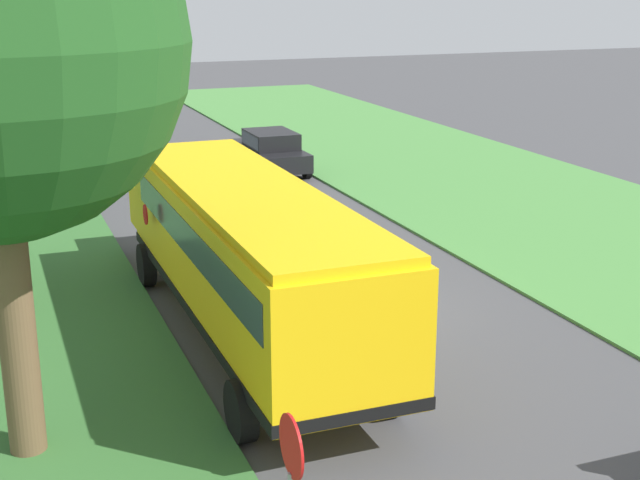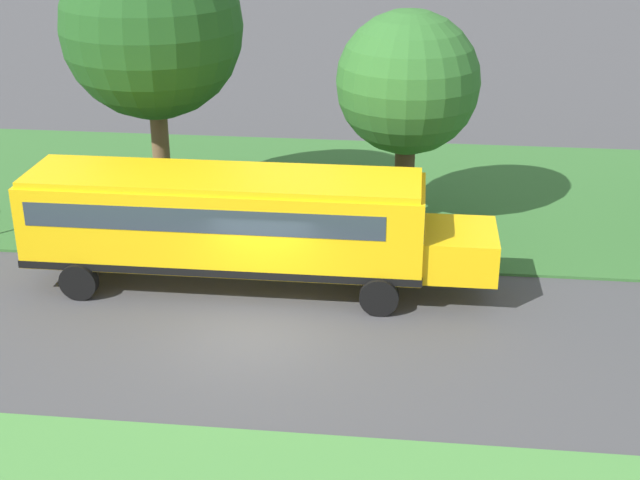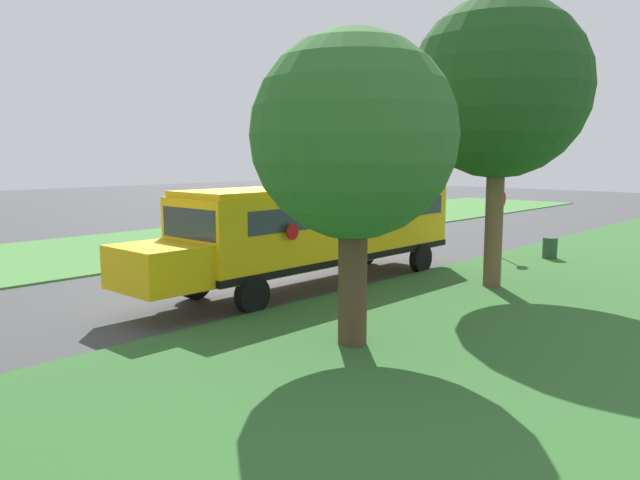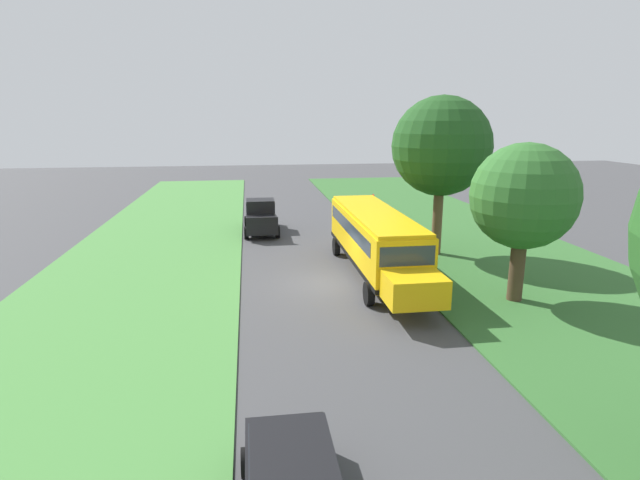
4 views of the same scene
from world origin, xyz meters
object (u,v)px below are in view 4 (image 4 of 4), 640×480
Objects in this scene: oak_tree_beside_bus at (440,145)px; trash_bin at (391,224)px; oak_tree_roadside_mid at (524,194)px; school_bus at (376,238)px; stop_sign at (373,209)px; pickup_truck at (261,216)px.

oak_tree_beside_bus reaches higher than trash_bin.
oak_tree_beside_bus reaches higher than oak_tree_roadside_mid.
school_bus is 4.53× the size of stop_sign.
trash_bin is at bearing -145.25° from stop_sign.
pickup_truck is at bearing -6.66° from trash_bin.
oak_tree_beside_bus is at bearing -84.01° from oak_tree_roadside_mid.
oak_tree_beside_bus reaches higher than stop_sign.
oak_tree_roadside_mid is 13.38m from stop_sign.
trash_bin is at bearing -110.47° from school_bus.
oak_tree_beside_bus is at bearing 142.38° from pickup_truck.
school_bus is 8.70m from stop_sign.
oak_tree_beside_bus is (-9.58, 7.39, 5.08)m from pickup_truck.
school_bus is 11.89m from pickup_truck.
pickup_truck is at bearing -16.28° from stop_sign.
pickup_truck is 1.97× the size of stop_sign.
oak_tree_beside_bus is at bearing -143.08° from school_bus.
stop_sign is (-7.30, 2.13, 0.66)m from pickup_truck.
stop_sign is 2.31m from trash_bin.
stop_sign is (-1.99, -8.47, -0.19)m from school_bus.
pickup_truck is at bearing -63.40° from school_bus.
pickup_truck is 18.44m from oak_tree_roadside_mid.
school_bus is 1.41× the size of oak_tree_beside_bus.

